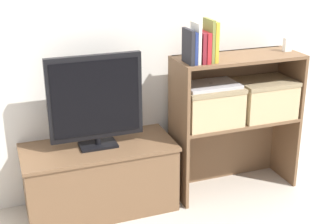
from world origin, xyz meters
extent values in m
plane|color=#BCB2A3|center=(0.00, 0.00, 0.00)|extent=(16.00, 16.00, 0.00)
cube|color=silver|center=(0.00, 0.44, 1.20)|extent=(10.00, 0.05, 2.40)
cube|color=brown|center=(-0.43, 0.20, 0.20)|extent=(0.89, 0.40, 0.41)
cube|color=brown|center=(-0.43, 0.20, 0.42)|extent=(0.91, 0.42, 0.02)
cube|color=black|center=(-0.43, 0.20, 0.44)|extent=(0.22, 0.14, 0.02)
cylinder|color=black|center=(-0.43, 0.20, 0.46)|extent=(0.04, 0.04, 0.04)
cube|color=black|center=(-0.43, 0.20, 0.73)|extent=(0.55, 0.03, 0.50)
cube|color=black|center=(-0.43, 0.18, 0.73)|extent=(0.51, 0.00, 0.44)
cube|color=brown|center=(0.07, 0.16, 0.25)|extent=(0.02, 0.32, 0.50)
cube|color=brown|center=(0.87, 0.16, 0.25)|extent=(0.02, 0.32, 0.50)
cube|color=brown|center=(0.47, 0.31, 0.25)|extent=(0.78, 0.02, 0.50)
cube|color=brown|center=(0.47, 0.16, 0.49)|extent=(0.78, 0.32, 0.02)
cube|color=brown|center=(0.07, 0.16, 0.70)|extent=(0.02, 0.32, 0.42)
cube|color=brown|center=(0.87, 0.16, 0.70)|extent=(0.02, 0.32, 0.42)
cube|color=brown|center=(0.47, 0.31, 0.70)|extent=(0.78, 0.02, 0.42)
cube|color=brown|center=(0.47, 0.16, 0.90)|extent=(0.78, 0.32, 0.02)
cube|color=#232328|center=(0.10, 0.10, 1.01)|extent=(0.02, 0.15, 0.20)
cube|color=navy|center=(0.13, 0.10, 1.00)|extent=(0.02, 0.13, 0.19)
cube|color=silver|center=(0.15, 0.10, 1.03)|extent=(0.02, 0.12, 0.24)
cube|color=maroon|center=(0.18, 0.10, 1.00)|extent=(0.02, 0.13, 0.18)
cube|color=#B22328|center=(0.20, 0.10, 1.00)|extent=(0.03, 0.14, 0.18)
cube|color=olive|center=(0.23, 0.10, 1.04)|extent=(0.02, 0.14, 0.25)
cube|color=gold|center=(0.26, 0.10, 1.03)|extent=(0.02, 0.12, 0.24)
cube|color=white|center=(0.82, 0.16, 0.96)|extent=(0.05, 0.04, 0.09)
cylinder|color=silver|center=(0.82, 0.16, 1.01)|extent=(0.01, 0.01, 0.03)
cube|color=tan|center=(0.27, 0.14, 0.62)|extent=(0.36, 0.28, 0.24)
cube|color=#917E5B|center=(0.27, 0.14, 0.73)|extent=(0.37, 0.28, 0.02)
cube|color=tan|center=(0.66, 0.14, 0.62)|extent=(0.36, 0.28, 0.24)
cube|color=#917E5B|center=(0.66, 0.14, 0.73)|extent=(0.37, 0.28, 0.02)
cube|color=#BCBCC1|center=(0.27, 0.14, 0.75)|extent=(0.34, 0.23, 0.02)
cylinder|color=#99999E|center=(0.27, 0.14, 0.76)|extent=(0.02, 0.02, 0.00)
camera|label=1|loc=(-0.94, -2.33, 1.60)|focal=50.00mm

